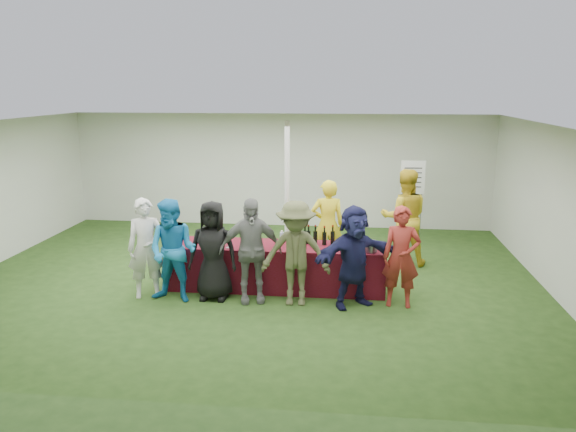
# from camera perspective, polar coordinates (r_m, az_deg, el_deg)

# --- Properties ---
(ground) EXTENTS (60.00, 60.00, 0.00)m
(ground) POSITION_cam_1_polar(r_m,az_deg,el_deg) (9.97, -3.75, -6.44)
(ground) COLOR #284719
(ground) RESTS_ON ground
(tent) EXTENTS (10.00, 10.00, 10.00)m
(tent) POSITION_cam_1_polar(r_m,az_deg,el_deg) (10.70, -0.09, 2.43)
(tent) COLOR white
(tent) RESTS_ON ground
(serving_table) EXTENTS (3.60, 0.80, 0.75)m
(serving_table) POSITION_cam_1_polar(r_m,az_deg,el_deg) (9.44, -1.21, -5.15)
(serving_table) COLOR #5C0F22
(serving_table) RESTS_ON ground
(wine_bottles) EXTENTS (0.68, 0.14, 0.32)m
(wine_bottles) POSITION_cam_1_polar(r_m,az_deg,el_deg) (9.37, 2.61, -2.14)
(wine_bottles) COLOR black
(wine_bottles) RESTS_ON serving_table
(wine_glasses) EXTENTS (2.78, 0.13, 0.16)m
(wine_glasses) POSITION_cam_1_polar(r_m,az_deg,el_deg) (9.12, -4.07, -2.64)
(wine_glasses) COLOR silver
(wine_glasses) RESTS_ON serving_table
(water_bottle) EXTENTS (0.07, 0.07, 0.23)m
(water_bottle) POSITION_cam_1_polar(r_m,az_deg,el_deg) (9.37, -0.63, -2.23)
(water_bottle) COLOR silver
(water_bottle) RESTS_ON serving_table
(bar_towel) EXTENTS (0.25, 0.18, 0.03)m
(bar_towel) POSITION_cam_1_polar(r_m,az_deg,el_deg) (9.30, 8.27, -3.05)
(bar_towel) COLOR white
(bar_towel) RESTS_ON serving_table
(dump_bucket) EXTENTS (0.21, 0.21, 0.18)m
(dump_bucket) POSITION_cam_1_polar(r_m,az_deg,el_deg) (9.02, 8.41, -3.07)
(dump_bucket) COLOR slate
(dump_bucket) RESTS_ON serving_table
(wine_list_sign) EXTENTS (0.50, 0.03, 1.80)m
(wine_list_sign) POSITION_cam_1_polar(r_m,az_deg,el_deg) (12.14, 12.53, 3.23)
(wine_list_sign) COLOR slate
(wine_list_sign) RESTS_ON ground
(staff_pourer) EXTENTS (0.66, 0.48, 1.68)m
(staff_pourer) POSITION_cam_1_polar(r_m,az_deg,el_deg) (10.31, 4.04, -0.91)
(staff_pourer) COLOR yellow
(staff_pourer) RESTS_ON ground
(staff_back) EXTENTS (0.92, 0.73, 1.83)m
(staff_back) POSITION_cam_1_polar(r_m,az_deg,el_deg) (10.77, 11.73, -0.13)
(staff_back) COLOR gold
(staff_back) RESTS_ON ground
(customer_0) EXTENTS (0.69, 0.58, 1.61)m
(customer_0) POSITION_cam_1_polar(r_m,az_deg,el_deg) (9.22, -14.20, -3.19)
(customer_0) COLOR silver
(customer_0) RESTS_ON ground
(customer_1) EXTENTS (0.88, 0.74, 1.64)m
(customer_1) POSITION_cam_1_polar(r_m,az_deg,el_deg) (8.93, -11.61, -3.50)
(customer_1) COLOR #197ABE
(customer_1) RESTS_ON ground
(customer_2) EXTENTS (0.78, 0.51, 1.59)m
(customer_2) POSITION_cam_1_polar(r_m,az_deg,el_deg) (8.94, -7.64, -3.50)
(customer_2) COLOR black
(customer_2) RESTS_ON ground
(customer_3) EXTENTS (1.05, 0.64, 1.67)m
(customer_3) POSITION_cam_1_polar(r_m,az_deg,el_deg) (8.75, -3.83, -3.51)
(customer_3) COLOR slate
(customer_3) RESTS_ON ground
(customer_4) EXTENTS (1.07, 0.63, 1.65)m
(customer_4) POSITION_cam_1_polar(r_m,az_deg,el_deg) (8.61, 0.80, -3.83)
(customer_4) COLOR #4D502F
(customer_4) RESTS_ON ground
(customer_5) EXTENTS (1.50, 1.18, 1.59)m
(customer_5) POSITION_cam_1_polar(r_m,az_deg,el_deg) (8.62, 6.72, -4.11)
(customer_5) COLOR #171941
(customer_5) RESTS_ON ground
(customer_6) EXTENTS (0.60, 0.42, 1.57)m
(customer_6) POSITION_cam_1_polar(r_m,az_deg,el_deg) (8.74, 11.43, -4.10)
(customer_6) COLOR maroon
(customer_6) RESTS_ON ground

